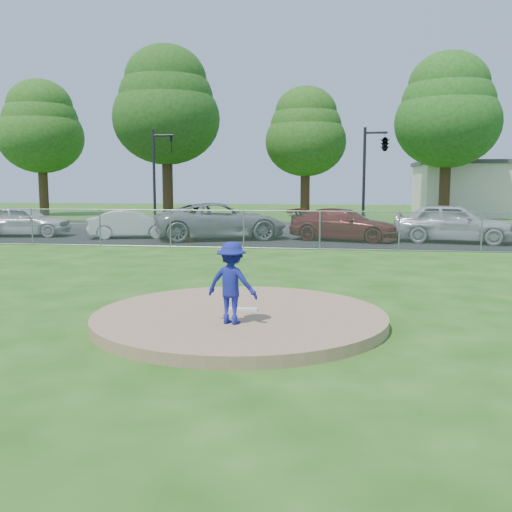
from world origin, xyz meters
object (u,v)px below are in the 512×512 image
Objects in this scene: parked_car_white at (132,224)px; parked_car_gray at (221,221)px; traffic_cone at (189,233)px; parked_car_pearl at (453,223)px; tree_far_left at (41,126)px; tree_center at (306,131)px; parked_car_darkred at (344,225)px; traffic_signal_center at (383,145)px; tree_right at (448,110)px; parked_car_silver at (23,221)px; traffic_signal_left at (158,169)px; pitcher at (232,283)px; tree_left at (166,105)px.

parked_car_white is 4.27m from parked_car_gray.
parked_car_pearl is (11.45, 1.21, 0.51)m from traffic_cone.
parked_car_gray is (18.33, -17.52, -6.21)m from tree_far_left.
tree_center is 19.40m from parked_car_darkred.
traffic_signal_center is at bearing -1.32° from parked_car_darkred.
tree_right is 2.65× the size of parked_car_silver.
parked_car_gray is at bearing -127.50° from tree_right.
parked_car_darkred is at bearing -109.42° from parked_car_gray.
traffic_cone is 0.14× the size of parked_car_darkred.
traffic_signal_left is at bearing 180.00° from traffic_signal_center.
parked_car_silver is (-22.44, -16.54, -6.89)m from tree_right.
parked_car_silver is (-12.44, -18.54, -5.71)m from tree_center.
tree_right is at bearing -59.17° from parked_car_gray.
pitcher is 0.28× the size of parked_car_pearl.
parked_car_white is at bearing -49.69° from pitcher.
traffic_signal_center reaches higher than parked_car_gray.
tree_left reaches higher than parked_car_gray.
parked_car_darkred is 0.98× the size of parked_car_pearl.
tree_far_left is at bearing 140.27° from traffic_signal_left.
traffic_signal_left is at bearing 76.06° from parked_car_darkred.
parked_car_darkred is at bearing -30.46° from traffic_signal_left.
tree_center is at bearing 16.70° from tree_left.
traffic_signal_left is at bearing -11.15° from parked_car_white.
parked_car_gray is (-12.67, -16.52, -6.80)m from tree_right.
tree_right is at bearing 2.86° from tree_left.
tree_center is at bearing 112.49° from traffic_signal_center.
pitcher reaches higher than parked_car_silver.
traffic_signal_center is 14.15m from parked_car_white.
pitcher is at bearing -150.81° from parked_car_silver.
tree_left is at bearing 148.98° from traffic_signal_center.
tree_center reaches higher than parked_car_silver.
parked_car_gray is at bearing -98.22° from tree_center.
traffic_signal_left is 16.86m from parked_car_pearl.
tree_far_left is 26.22m from traffic_cone.
traffic_signal_center reaches higher than parked_car_darkred.
tree_left reaches higher than tree_center.
traffic_cone is (6.15, -16.67, -7.88)m from tree_left.
tree_right reaches higher than parked_car_white.
parked_car_pearl is at bearing -97.69° from pitcher.
traffic_signal_left is 8.03× the size of traffic_cone.
traffic_cone is at bearing 117.92° from parked_car_darkred.
tree_center reaches higher than parked_car_white.
tree_far_left is 0.86× the size of tree_left.
parked_car_pearl is at bearing -107.96° from parked_car_white.
parked_car_silver is 0.89× the size of parked_car_darkred.
tree_left is 34.46m from pitcher.
parked_car_silver is 15.38m from parked_car_darkred.
traffic_cone is at bearing 112.66° from parked_car_gray.
parked_car_pearl is (-2.39, -16.46, -6.78)m from tree_right.
tree_center reaches higher than parked_car_pearl.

